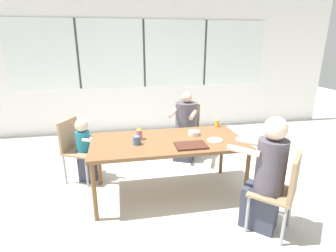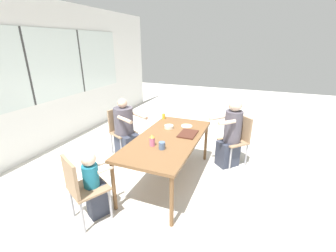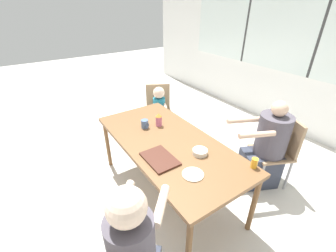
# 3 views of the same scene
# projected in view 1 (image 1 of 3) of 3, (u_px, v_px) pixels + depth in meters

# --- Properties ---
(ground_plane) EXTENTS (16.00, 16.00, 0.00)m
(ground_plane) POSITION_uv_depth(u_px,v_px,m) (168.00, 193.00, 3.38)
(ground_plane) COLOR beige
(wall_back_with_windows) EXTENTS (8.40, 0.08, 2.80)m
(wall_back_with_windows) POSITION_uv_depth(u_px,v_px,m) (144.00, 64.00, 5.44)
(wall_back_with_windows) COLOR silver
(wall_back_with_windows) RESTS_ON ground_plane
(dining_table) EXTENTS (1.83, 0.88, 0.73)m
(dining_table) POSITION_uv_depth(u_px,v_px,m) (168.00, 144.00, 3.18)
(dining_table) COLOR brown
(dining_table) RESTS_ON ground_plane
(chair_for_woman_green_shirt) EXTENTS (0.53, 0.53, 0.87)m
(chair_for_woman_green_shirt) POSITION_uv_depth(u_px,v_px,m) (187.00, 125.00, 4.45)
(chair_for_woman_green_shirt) COLOR #937556
(chair_for_woman_green_shirt) RESTS_ON ground_plane
(chair_for_man_blue_shirt) EXTENTS (0.57, 0.57, 0.87)m
(chair_for_man_blue_shirt) POSITION_uv_depth(u_px,v_px,m) (283.00, 187.00, 2.53)
(chair_for_man_blue_shirt) COLOR #937556
(chair_for_man_blue_shirt) RESTS_ON ground_plane
(chair_for_toddler) EXTENTS (0.54, 0.54, 0.87)m
(chair_for_toddler) POSITION_uv_depth(u_px,v_px,m) (75.00, 145.00, 3.58)
(chair_for_toddler) COLOR #937556
(chair_for_toddler) RESTS_ON ground_plane
(person_woman_green_shirt) EXTENTS (0.58, 0.72, 1.10)m
(person_woman_green_shirt) POSITION_uv_depth(u_px,v_px,m) (186.00, 129.00, 4.30)
(person_woman_green_shirt) COLOR #333847
(person_woman_green_shirt) RESTS_ON ground_plane
(person_man_blue_shirt) EXTENTS (0.57, 0.56, 1.20)m
(person_man_blue_shirt) POSITION_uv_depth(u_px,v_px,m) (266.00, 179.00, 2.60)
(person_man_blue_shirt) COLOR #333847
(person_man_blue_shirt) RESTS_ON ground_plane
(person_toddler) EXTENTS (0.38, 0.32, 0.89)m
(person_toddler) POSITION_uv_depth(u_px,v_px,m) (85.00, 151.00, 3.56)
(person_toddler) COLOR #333847
(person_toddler) RESTS_ON ground_plane
(food_tray_dark) EXTENTS (0.36, 0.25, 0.02)m
(food_tray_dark) POSITION_uv_depth(u_px,v_px,m) (191.00, 145.00, 2.97)
(food_tray_dark) COLOR #472319
(food_tray_dark) RESTS_ON dining_table
(coffee_mug) EXTENTS (0.09, 0.08, 0.10)m
(coffee_mug) POSITION_uv_depth(u_px,v_px,m) (137.00, 140.00, 3.01)
(coffee_mug) COLOR slate
(coffee_mug) RESTS_ON dining_table
(sippy_cup) EXTENTS (0.08, 0.08, 0.16)m
(sippy_cup) POSITION_uv_depth(u_px,v_px,m) (139.00, 133.00, 3.16)
(sippy_cup) COLOR #CC668C
(sippy_cup) RESTS_ON dining_table
(juice_glass) EXTENTS (0.06, 0.06, 0.09)m
(juice_glass) POSITION_uv_depth(u_px,v_px,m) (217.00, 123.00, 3.65)
(juice_glass) COLOR gold
(juice_glass) RESTS_ON dining_table
(bowl_white_shallow) EXTENTS (0.14, 0.14, 0.05)m
(bowl_white_shallow) POSITION_uv_depth(u_px,v_px,m) (194.00, 133.00, 3.33)
(bowl_white_shallow) COLOR silver
(bowl_white_shallow) RESTS_ON dining_table
(plate_tortillas) EXTENTS (0.19, 0.19, 0.01)m
(plate_tortillas) POSITION_uv_depth(u_px,v_px,m) (215.00, 140.00, 3.15)
(plate_tortillas) COLOR beige
(plate_tortillas) RESTS_ON dining_table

